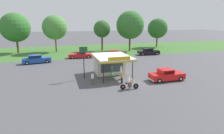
{
  "coord_description": "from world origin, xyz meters",
  "views": [
    {
      "loc": [
        -8.81,
        -20.79,
        7.62
      ],
      "look_at": [
        -1.68,
        3.3,
        1.4
      ],
      "focal_mm": 28.72,
      "sensor_mm": 36.0,
      "label": 1
    }
  ],
  "objects": [
    {
      "name": "bystander_chatting_near_pumps",
      "position": [
        -5.05,
        0.62,
        0.84
      ],
      "size": [
        0.34,
        0.34,
        1.6
      ],
      "color": "brown",
      "rests_on": "ground"
    },
    {
      "name": "tree_oak_right",
      "position": [
        10.06,
        25.66,
        6.88
      ],
      "size": [
        7.52,
        7.52,
        10.76
      ],
      "color": "brown",
      "rests_on": "ground"
    },
    {
      "name": "service_station_kiosk",
      "position": [
        -1.59,
        4.81,
        1.73
      ],
      "size": [
        4.94,
        6.76,
        3.42
      ],
      "color": "beige",
      "rests_on": "ground"
    },
    {
      "name": "parked_car_back_row_right",
      "position": [
        -4.39,
        18.86,
        0.66
      ],
      "size": [
        5.51,
        2.38,
        1.46
      ],
      "color": "red",
      "rests_on": "ground"
    },
    {
      "name": "parked_car_back_row_far_right",
      "position": [
        3.11,
        18.63,
        0.66
      ],
      "size": [
        5.62,
        2.8,
        1.44
      ],
      "color": "red",
      "rests_on": "ground"
    },
    {
      "name": "ground_plane",
      "position": [
        0.0,
        0.0,
        0.0
      ],
      "size": [
        300.0,
        300.0,
        0.0
      ],
      "primitive_type": "plane",
      "color": "#4C4C51"
    },
    {
      "name": "gas_pump_offside",
      "position": [
        -0.95,
        1.42,
        0.88
      ],
      "size": [
        0.44,
        0.44,
        1.92
      ],
      "color": "slate",
      "rests_on": "ground"
    },
    {
      "name": "motorcycle_with_rider",
      "position": [
        -1.23,
        -2.27,
        0.65
      ],
      "size": [
        2.21,
        0.7,
        1.58
      ],
      "color": "black",
      "rests_on": "ground"
    },
    {
      "name": "tree_oak_centre",
      "position": [
        21.45,
        30.64,
        5.87
      ],
      "size": [
        6.18,
        6.18,
        8.97
      ],
      "color": "brown",
      "rests_on": "ground"
    },
    {
      "name": "featured_classic_sedan",
      "position": [
        4.89,
        -0.56,
        0.71
      ],
      "size": [
        4.94,
        2.01,
        1.58
      ],
      "color": "red",
      "rests_on": "ground"
    },
    {
      "name": "parked_car_back_row_centre",
      "position": [
        -13.22,
        15.86,
        0.74
      ],
      "size": [
        5.55,
        2.6,
        1.61
      ],
      "color": "#19479E",
      "rests_on": "ground"
    },
    {
      "name": "bystander_strolling_foreground",
      "position": [
        1.43,
        8.07,
        0.87
      ],
      "size": [
        0.34,
        0.34,
        1.65
      ],
      "color": "black",
      "rests_on": "ground"
    },
    {
      "name": "bystander_admiring_sedan",
      "position": [
        -1.36,
        -0.06,
        0.81
      ],
      "size": [
        0.34,
        0.34,
        1.55
      ],
      "color": "black",
      "rests_on": "ground"
    },
    {
      "name": "gas_pump_nearside",
      "position": [
        -2.24,
        1.42,
        0.93
      ],
      "size": [
        0.44,
        0.44,
        2.04
      ],
      "color": "slate",
      "rests_on": "ground"
    },
    {
      "name": "roadside_pole_sign",
      "position": [
        -5.71,
        3.38,
        3.08
      ],
      "size": [
        1.1,
        0.12,
        4.47
      ],
      "color": "black",
      "rests_on": "ground"
    },
    {
      "name": "grass_verge_strip",
      "position": [
        0.0,
        30.0,
        0.0
      ],
      "size": [
        120.0,
        24.0,
        0.01
      ],
      "primitive_type": "cube",
      "color": "#3D6B2D",
      "rests_on": "ground"
    },
    {
      "name": "tree_oak_far_right",
      "position": [
        2.81,
        28.26,
        5.92
      ],
      "size": [
        4.66,
        4.66,
        8.29
      ],
      "color": "brown",
      "rests_on": "ground"
    },
    {
      "name": "tree_oak_left",
      "position": [
        -9.5,
        29.31,
        6.33
      ],
      "size": [
        6.34,
        6.34,
        9.6
      ],
      "color": "brown",
      "rests_on": "ground"
    },
    {
      "name": "tree_oak_far_left",
      "position": [
        -19.19,
        30.24,
        6.3
      ],
      "size": [
        7.27,
        7.27,
        10.08
      ],
      "color": "brown",
      "rests_on": "ground"
    },
    {
      "name": "parked_car_back_row_left",
      "position": [
        12.04,
        18.25,
        0.71
      ],
      "size": [
        5.6,
        2.34,
        1.56
      ],
      "color": "black",
      "rests_on": "ground"
    }
  ]
}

